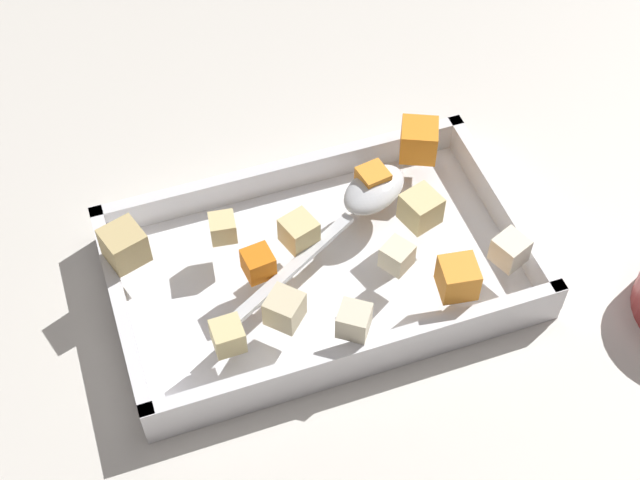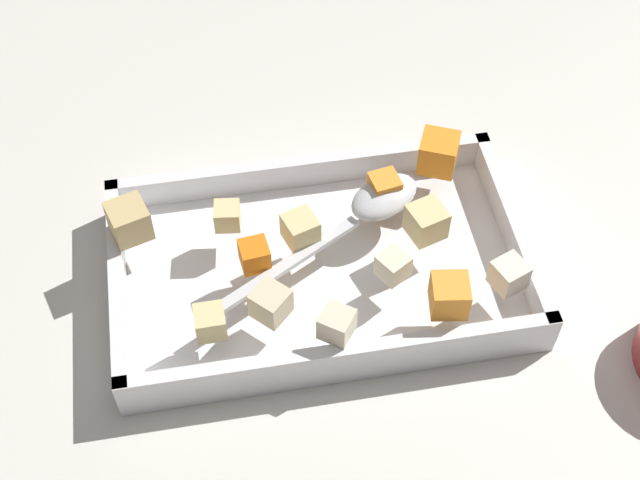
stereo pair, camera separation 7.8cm
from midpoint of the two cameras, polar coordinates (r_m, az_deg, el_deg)
The scene contains 16 objects.
ground_plane at distance 0.82m, azimuth -2.18°, elevation -2.37°, with size 4.00×4.00×0.00m, color beige.
baking_dish at distance 0.81m, azimuth -2.74°, elevation -2.00°, with size 0.36×0.22×0.05m.
carrot_chunk_heap_top at distance 0.76m, azimuth -6.80°, elevation -1.66°, with size 0.02×0.02×0.02m, color orange.
carrot_chunk_far_left at distance 0.82m, azimuth 0.62°, elevation 3.59°, with size 0.02×0.02×0.02m, color orange.
carrot_chunk_near_left at distance 0.85m, azimuth 3.61°, elevation 6.12°, with size 0.03×0.03×0.03m, color orange.
carrot_chunk_corner_nw at distance 0.75m, azimuth 5.73°, elevation -2.56°, with size 0.03×0.03×0.03m, color orange.
potato_chunk_corner_ne at distance 0.73m, azimuth -8.87°, elevation -6.18°, with size 0.02×0.02×0.02m, color #E0CC89.
potato_chunk_under_handle at distance 0.78m, azimuth -4.18°, elevation 0.33°, with size 0.03×0.03×0.03m, color #E0CC89.
potato_chunk_mid_left at distance 0.79m, azimuth -14.94°, elevation -0.50°, with size 0.03×0.03×0.03m, color tan.
potato_chunk_corner_sw at distance 0.80m, azimuth 3.47°, elevation 2.01°, with size 0.03×0.03×0.03m, color #E0CC89.
potato_chunk_far_right at distance 0.79m, azimuth -8.92°, elevation 0.59°, with size 0.02×0.02×0.02m, color #E0CC89.
potato_chunk_center at distance 0.73m, azimuth -5.27°, elevation -4.53°, with size 0.03×0.03×0.03m, color beige.
potato_chunk_heap_side at distance 0.77m, azimuth 1.96°, elevation -1.21°, with size 0.02×0.02×0.02m, color beige.
parsnip_chunk_back_center at distance 0.78m, azimuth 9.05°, elevation -0.81°, with size 0.03×0.03×0.03m, color silver.
parsnip_chunk_front_center at distance 0.73m, azimuth -0.92°, elevation -5.27°, with size 0.02×0.02×0.02m, color beige.
serving_spoon at distance 0.81m, azimuth 0.05°, elevation 2.42°, with size 0.21×0.14×0.02m.
Camera 1 is at (0.17, 0.46, 0.67)m, focal length 51.04 mm.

